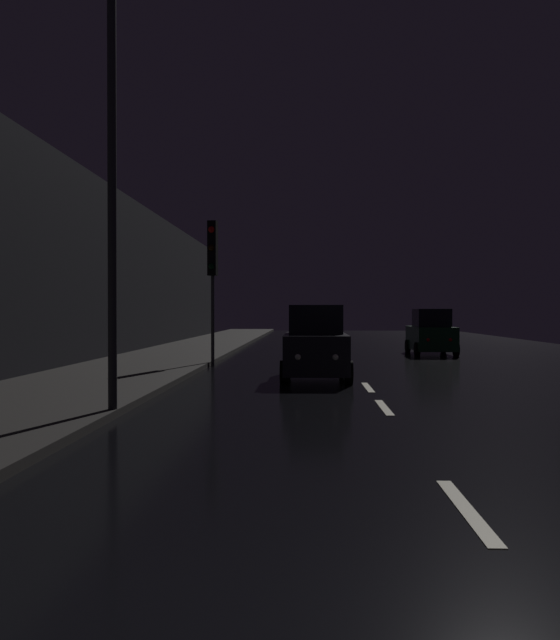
{
  "coord_description": "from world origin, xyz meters",
  "views": [
    {
      "loc": [
        -1.52,
        -3.63,
        1.89
      ],
      "look_at": [
        -2.24,
        14.67,
        1.68
      ],
      "focal_mm": 38.77,
      "sensor_mm": 36.0,
      "label": 1
    }
  ],
  "objects_px": {
    "streetlamp_overhead": "(135,114)",
    "car_parked_right_far": "(431,334)",
    "car_approaching_headlights": "(316,345)",
    "traffic_light_far_left": "(212,260)"
  },
  "relations": [
    {
      "from": "traffic_light_far_left",
      "to": "streetlamp_overhead",
      "type": "relative_size",
      "value": 0.6
    },
    {
      "from": "traffic_light_far_left",
      "to": "car_approaching_headlights",
      "type": "height_order",
      "value": "traffic_light_far_left"
    },
    {
      "from": "streetlamp_overhead",
      "to": "car_approaching_headlights",
      "type": "bearing_deg",
      "value": 65.74
    },
    {
      "from": "traffic_light_far_left",
      "to": "car_parked_right_far",
      "type": "bearing_deg",
      "value": 135.01
    },
    {
      "from": "traffic_light_far_left",
      "to": "car_parked_right_far",
      "type": "distance_m",
      "value": 11.65
    },
    {
      "from": "car_approaching_headlights",
      "to": "car_parked_right_far",
      "type": "relative_size",
      "value": 1.03
    },
    {
      "from": "car_approaching_headlights",
      "to": "car_parked_right_far",
      "type": "bearing_deg",
      "value": 155.17
    },
    {
      "from": "streetlamp_overhead",
      "to": "car_parked_right_far",
      "type": "xyz_separation_m",
      "value": [
        8.59,
        18.75,
        -4.5
      ]
    },
    {
      "from": "car_approaching_headlights",
      "to": "car_parked_right_far",
      "type": "xyz_separation_m",
      "value": [
        5.28,
        11.41,
        -0.03
      ]
    },
    {
      "from": "car_parked_right_far",
      "to": "streetlamp_overhead",
      "type": "bearing_deg",
      "value": 155.39
    }
  ]
}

